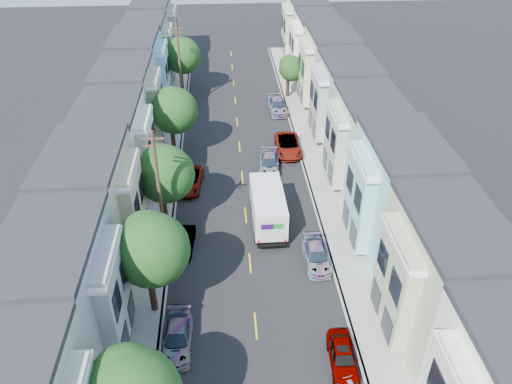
{
  "coord_description": "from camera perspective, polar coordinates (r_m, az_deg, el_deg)",
  "views": [
    {
      "loc": [
        -1.54,
        -27.81,
        25.06
      ],
      "look_at": [
        0.89,
        6.2,
        2.2
      ],
      "focal_mm": 35.0,
      "sensor_mm": 36.0,
      "label": 1
    }
  ],
  "objects": [
    {
      "name": "curb_left",
      "position": [
        49.77,
        -8.74,
        3.28
      ],
      "size": [
        0.3,
        70.0,
        0.15
      ],
      "primitive_type": "cube",
      "color": "gray",
      "rests_on": "ground"
    },
    {
      "name": "parked_left_d",
      "position": [
        45.72,
        -7.66,
        1.27
      ],
      "size": [
        2.71,
        5.03,
        1.34
      ],
      "primitive_type": "imported",
      "rotation": [
        0.0,
        0.0,
        -0.1
      ],
      "color": "#55150E",
      "rests_on": "ground"
    },
    {
      "name": "townhouse_row_left",
      "position": [
        50.53,
        -14.5,
        2.93
      ],
      "size": [
        5.0,
        70.0,
        8.5
      ],
      "primitive_type": "cube",
      "color": "#ADBEA4",
      "rests_on": "ground"
    },
    {
      "name": "townhouse_row_right",
      "position": [
        51.2,
        10.84,
        3.88
      ],
      "size": [
        5.0,
        70.0,
        8.5
      ],
      "primitive_type": "cube",
      "color": "#ADBEA4",
      "rests_on": "ground"
    },
    {
      "name": "curb_right",
      "position": [
        50.14,
        5.19,
        3.81
      ],
      "size": [
        0.3,
        70.0,
        0.15
      ],
      "primitive_type": "cube",
      "color": "gray",
      "rests_on": "ground"
    },
    {
      "name": "lead_sedan",
      "position": [
        48.01,
        1.52,
        3.3
      ],
      "size": [
        2.35,
        4.65,
        1.34
      ],
      "primitive_type": "imported",
      "rotation": [
        0.0,
        0.0,
        -0.11
      ],
      "color": "black",
      "rests_on": "ground"
    },
    {
      "name": "fedex_truck",
      "position": [
        40.1,
        1.36,
        -1.68
      ],
      "size": [
        2.54,
        6.59,
        3.16
      ],
      "rotation": [
        0.0,
        0.0,
        0.01
      ],
      "color": "silver",
      "rests_on": "ground"
    },
    {
      "name": "parked_right_d",
      "position": [
        59.87,
        2.48,
        9.82
      ],
      "size": [
        2.28,
        4.89,
        1.44
      ],
      "primitive_type": "imported",
      "rotation": [
        0.0,
        0.0,
        0.06
      ],
      "color": "black",
      "rests_on": "ground"
    },
    {
      "name": "ground",
      "position": [
        37.47,
        -0.69,
        -8.14
      ],
      "size": [
        160.0,
        160.0,
        0.0
      ],
      "primitive_type": "plane",
      "color": "black",
      "rests_on": "ground"
    },
    {
      "name": "road_slab",
      "position": [
        49.62,
        -1.75,
        3.51
      ],
      "size": [
        12.0,
        70.0,
        0.02
      ],
      "primitive_type": "cube",
      "color": "black",
      "rests_on": "ground"
    },
    {
      "name": "tree_far_r",
      "position": [
        62.86,
        3.99,
        13.86
      ],
      "size": [
        3.1,
        3.1,
        5.26
      ],
      "color": "black",
      "rests_on": "ground"
    },
    {
      "name": "parked_right_c",
      "position": [
        51.05,
        3.68,
        5.31
      ],
      "size": [
        2.5,
        5.32,
        1.47
      ],
      "primitive_type": "imported",
      "rotation": [
        0.0,
        0.0,
        -0.01
      ],
      "color": "black",
      "rests_on": "ground"
    },
    {
      "name": "sidewalk_left",
      "position": [
        49.91,
        -10.22,
        3.21
      ],
      "size": [
        2.6,
        70.0,
        0.15
      ],
      "primitive_type": "cube",
      "color": "gray",
      "rests_on": "ground"
    },
    {
      "name": "utility_pole_near",
      "position": [
        36.16,
        -10.95,
        -0.26
      ],
      "size": [
        1.6,
        0.26,
        10.0
      ],
      "color": "#42301E",
      "rests_on": "ground"
    },
    {
      "name": "parked_left_b",
      "position": [
        32.15,
        -8.98,
        -16.15
      ],
      "size": [
        1.87,
        4.3,
        1.28
      ],
      "primitive_type": "imported",
      "rotation": [
        0.0,
        0.0,
        -0.02
      ],
      "color": "black",
      "rests_on": "ground"
    },
    {
      "name": "tree_b",
      "position": [
        31.25,
        -11.96,
        -6.54
      ],
      "size": [
        4.7,
        4.7,
        7.56
      ],
      "color": "black",
      "rests_on": "ground"
    },
    {
      "name": "tree_e",
      "position": [
        63.56,
        -8.46,
        15.14
      ],
      "size": [
        4.46,
        4.46,
        7.3
      ],
      "color": "black",
      "rests_on": "ground"
    },
    {
      "name": "utility_pole_far",
      "position": [
        59.45,
        -8.69,
        13.9
      ],
      "size": [
        1.6,
        0.26,
        10.0
      ],
      "color": "#42301E",
      "rests_on": "ground"
    },
    {
      "name": "parked_left_c",
      "position": [
        38.71,
        -8.17,
        -5.72
      ],
      "size": [
        1.61,
        3.8,
        1.24
      ],
      "primitive_type": "imported",
      "rotation": [
        0.0,
        0.0,
        -0.08
      ],
      "color": "#A0A1A8",
      "rests_on": "ground"
    },
    {
      "name": "parked_right_b",
      "position": [
        37.38,
        6.91,
        -7.28
      ],
      "size": [
        1.8,
        4.21,
        1.26
      ],
      "primitive_type": "imported",
      "rotation": [
        0.0,
        0.0,
        0.01
      ],
      "color": "silver",
      "rests_on": "ground"
    },
    {
      "name": "sidewalk_right",
      "position": [
        50.36,
        6.65,
        3.85
      ],
      "size": [
        2.6,
        70.0,
        0.15
      ],
      "primitive_type": "cube",
      "color": "gray",
      "rests_on": "ground"
    },
    {
      "name": "parked_right_a",
      "position": [
        31.33,
        9.86,
        -18.03
      ],
      "size": [
        1.72,
        4.11,
        1.31
      ],
      "primitive_type": "imported",
      "rotation": [
        0.0,
        0.0,
        -0.04
      ],
      "color": "#51535A",
      "rests_on": "ground"
    },
    {
      "name": "tree_c",
      "position": [
        39.29,
        -10.44,
        1.98
      ],
      "size": [
        4.59,
        4.59,
        7.0
      ],
      "color": "black",
      "rests_on": "ground"
    },
    {
      "name": "centerline",
      "position": [
        49.63,
        -1.75,
        3.5
      ],
      "size": [
        0.12,
        70.0,
        0.01
      ],
      "primitive_type": "cube",
      "color": "gold",
      "rests_on": "ground"
    },
    {
      "name": "tree_d",
      "position": [
        49.0,
        -9.41,
        9.14
      ],
      "size": [
        4.51,
        4.51,
        7.22
      ],
      "color": "black",
      "rests_on": "ground"
    }
  ]
}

